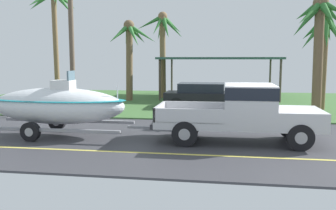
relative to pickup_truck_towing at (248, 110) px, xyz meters
The scene contains 11 objects.
ground 8.39m from the pickup_truck_towing, 84.56° to the left, with size 36.00×22.00×0.11m.
pickup_truck_towing is the anchor object (origin of this frame).
boat_on_trailer 6.61m from the pickup_truck_towing, behind, with size 6.19×2.19×2.30m.
parked_sedan_near 8.41m from the pickup_truck_towing, 102.99° to the left, with size 4.41×1.91×1.38m.
carport_awning 13.89m from the pickup_truck_towing, 94.88° to the left, with size 7.96×5.83×2.81m.
palm_tree_near_left 9.62m from the pickup_truck_towing, 62.54° to the left, with size 2.93×3.03×5.03m.
palm_tree_near_right 15.10m from the pickup_truck_towing, 140.09° to the left, with size 2.83×3.07×6.99m.
palm_tree_mid 13.86m from the pickup_truck_towing, 111.38° to the left, with size 3.21×3.12×5.82m.
palm_tree_far_left 13.08m from the pickup_truck_towing, 122.02° to the left, with size 3.21×2.88×5.14m.
palm_tree_far_right 7.21m from the pickup_truck_towing, 58.74° to the left, with size 2.55×2.81×5.55m.
utility_pole 9.89m from the pickup_truck_towing, 148.66° to the left, with size 0.24×1.80×7.32m.
Camera 1 is at (-1.53, -12.03, 2.72)m, focal length 39.45 mm.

